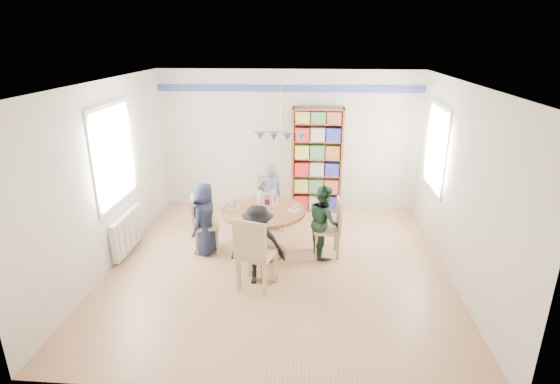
# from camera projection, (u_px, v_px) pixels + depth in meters

# --- Properties ---
(ground) EXTENTS (5.00, 5.00, 0.00)m
(ground) POSITION_uv_depth(u_px,v_px,m) (278.00, 266.00, 6.57)
(ground) COLOR tan
(room_shell) EXTENTS (5.00, 5.00, 5.00)m
(room_shell) POSITION_uv_depth(u_px,v_px,m) (266.00, 146.00, 6.85)
(room_shell) COLOR white
(room_shell) RESTS_ON ground
(radiator) EXTENTS (0.12, 1.00, 0.60)m
(radiator) POSITION_uv_depth(u_px,v_px,m) (128.00, 232.00, 6.91)
(radiator) COLOR silver
(radiator) RESTS_ON ground
(dining_table) EXTENTS (1.30, 1.30, 0.75)m
(dining_table) POSITION_uv_depth(u_px,v_px,m) (263.00, 221.00, 6.79)
(dining_table) COLOR brown
(dining_table) RESTS_ON ground
(chair_left) EXTENTS (0.50, 0.50, 0.91)m
(chair_left) POSITION_uv_depth(u_px,v_px,m) (200.00, 221.00, 6.91)
(chair_left) COLOR tan
(chair_left) RESTS_ON ground
(chair_right) EXTENTS (0.43, 0.43, 0.92)m
(chair_right) POSITION_uv_depth(u_px,v_px,m) (332.00, 225.00, 6.77)
(chair_right) COLOR tan
(chair_right) RESTS_ON ground
(chair_far) EXTENTS (0.51, 0.51, 0.95)m
(chair_far) POSITION_uv_depth(u_px,v_px,m) (271.00, 200.00, 7.77)
(chair_far) COLOR tan
(chair_far) RESTS_ON ground
(chair_near) EXTENTS (0.59, 0.59, 1.06)m
(chair_near) POSITION_uv_depth(u_px,v_px,m) (254.00, 251.00, 5.79)
(chair_near) COLOR tan
(chair_near) RESTS_ON ground
(person_left) EXTENTS (0.50, 0.64, 1.16)m
(person_left) POSITION_uv_depth(u_px,v_px,m) (205.00, 219.00, 6.82)
(person_left) COLOR #191E37
(person_left) RESTS_ON ground
(person_right) EXTENTS (0.58, 0.66, 1.15)m
(person_right) POSITION_uv_depth(u_px,v_px,m) (324.00, 221.00, 6.74)
(person_right) COLOR #193223
(person_right) RESTS_ON ground
(person_far) EXTENTS (0.51, 0.41, 1.23)m
(person_far) POSITION_uv_depth(u_px,v_px,m) (270.00, 197.00, 7.61)
(person_far) COLOR gray
(person_far) RESTS_ON ground
(person_near) EXTENTS (0.75, 0.44, 1.15)m
(person_near) POSITION_uv_depth(u_px,v_px,m) (258.00, 245.00, 5.97)
(person_near) COLOR black
(person_near) RESTS_ON ground
(bookshelf) EXTENTS (0.97, 0.29, 2.03)m
(bookshelf) POSITION_uv_depth(u_px,v_px,m) (317.00, 161.00, 8.39)
(bookshelf) COLOR brown
(bookshelf) RESTS_ON ground
(tableware) EXTENTS (1.14, 1.14, 0.30)m
(tableware) POSITION_uv_depth(u_px,v_px,m) (262.00, 205.00, 6.73)
(tableware) COLOR white
(tableware) RESTS_ON dining_table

